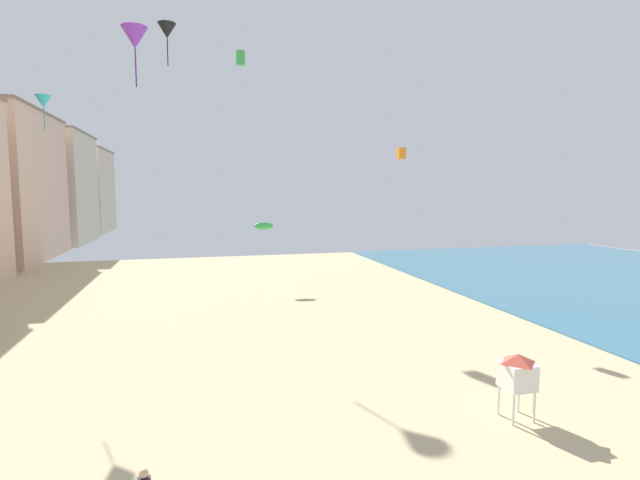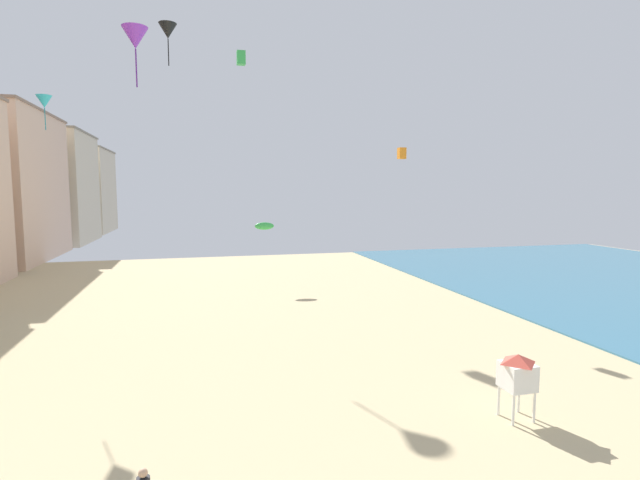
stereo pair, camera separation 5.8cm
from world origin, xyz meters
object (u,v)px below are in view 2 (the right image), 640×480
(kite_green_box, at_px, (241,58))
(kite_cyan_delta, at_px, (44,102))
(kite_orange_box, at_px, (402,153))
(kite_purple_delta, at_px, (135,38))
(kite_black_delta, at_px, (168,31))
(kite_green_parafoil, at_px, (264,226))
(lifeguard_stand, at_px, (517,372))

(kite_green_box, bearing_deg, kite_cyan_delta, -138.25)
(kite_orange_box, bearing_deg, kite_purple_delta, -166.52)
(kite_green_box, bearing_deg, kite_black_delta, -153.44)
(kite_black_delta, xyz_separation_m, kite_green_parafoil, (7.80, 2.72, -15.70))
(lifeguard_stand, distance_m, kite_purple_delta, 24.43)
(kite_orange_box, height_order, kite_green_parafoil, kite_orange_box)
(kite_purple_delta, bearing_deg, kite_cyan_delta, 141.38)
(lifeguard_stand, xyz_separation_m, kite_black_delta, (-13.54, 25.68, 19.38))
(kite_green_box, bearing_deg, lifeguard_stand, -75.18)
(kite_orange_box, relative_size, kite_green_parafoil, 0.45)
(kite_cyan_delta, xyz_separation_m, kite_green_parafoil, (14.61, 11.13, -8.50))
(lifeguard_stand, xyz_separation_m, kite_orange_box, (2.54, 16.79, 9.54))
(kite_black_delta, xyz_separation_m, kite_cyan_delta, (-6.81, -8.42, -7.20))
(kite_cyan_delta, height_order, kite_green_parafoil, kite_cyan_delta)
(kite_green_parafoil, xyz_separation_m, kite_purple_delta, (-8.87, -15.72, 11.24))
(kite_black_delta, distance_m, kite_green_box, 6.72)
(kite_cyan_delta, distance_m, kite_green_box, 18.24)
(kite_green_parafoil, distance_m, kite_green_box, 14.94)
(kite_orange_box, xyz_separation_m, kite_black_delta, (-16.08, 8.89, 9.85))
(kite_orange_box, distance_m, kite_purple_delta, 18.44)
(kite_black_delta, relative_size, kite_cyan_delta, 1.59)
(lifeguard_stand, xyz_separation_m, kite_purple_delta, (-14.61, 12.68, 14.92))
(lifeguard_stand, height_order, kite_purple_delta, kite_purple_delta)
(kite_orange_box, xyz_separation_m, kite_green_parafoil, (-8.28, 11.61, -5.86))
(kite_cyan_delta, bearing_deg, kite_purple_delta, -38.62)
(lifeguard_stand, relative_size, kite_green_box, 2.20)
(kite_purple_delta, bearing_deg, lifeguard_stand, -40.96)
(lifeguard_stand, relative_size, kite_orange_box, 3.21)
(kite_black_delta, relative_size, kite_purple_delta, 1.04)
(kite_orange_box, xyz_separation_m, kite_green_box, (-10.12, 11.87, 8.97))
(kite_green_box, bearing_deg, kite_purple_delta, -113.73)
(kite_cyan_delta, bearing_deg, kite_black_delta, 51.03)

